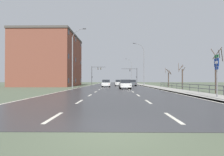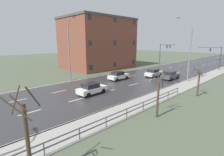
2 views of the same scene
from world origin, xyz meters
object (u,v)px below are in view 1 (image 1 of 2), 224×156
object	(u,v)px
car_near_left	(119,83)
highway_sign	(217,70)
street_lamp_left_bank	(73,59)
car_near_right	(132,83)
traffic_signal_left	(95,72)
brick_building	(50,60)
traffic_signal_right	(134,73)
car_distant	(106,83)
street_lamp_midground	(143,65)
street_lamp_distant	(131,71)
car_mid_centre	(125,84)

from	to	relation	value
car_near_left	highway_sign	bearing A→B (deg)	-78.54
street_lamp_left_bank	highway_sign	xyz separation A→B (m)	(15.83, -18.40, -3.04)
car_near_right	car_near_left	xyz separation A→B (m)	(-3.53, -0.13, 0.00)
traffic_signal_left	brick_building	world-z (taller)	brick_building
traffic_signal_right	traffic_signal_left	bearing A→B (deg)	-174.46
street_lamp_left_bank	highway_sign	bearing A→B (deg)	-49.29
traffic_signal_left	brick_building	xyz separation A→B (m)	(-9.73, -17.36, 2.19)
traffic_signal_right	car_near_right	bearing A→B (deg)	-97.02
car_distant	street_lamp_midground	bearing A→B (deg)	39.20
traffic_signal_right	car_distant	size ratio (longest dim) A/B	1.39
street_lamp_distant	car_mid_centre	xyz separation A→B (m)	(-5.62, -52.55, -4.63)
traffic_signal_left	street_lamp_left_bank	bearing A→B (deg)	-91.30
highway_sign	car_near_left	xyz separation A→B (m)	(-7.33, 32.25, -1.50)
street_lamp_distant	traffic_signal_left	distance (m)	24.09
traffic_signal_left	car_distant	xyz separation A→B (m)	(4.95, -24.33, -3.50)
street_lamp_distant	car_near_right	xyz separation A→B (m)	(-2.82, -36.42, -4.63)
traffic_signal_right	car_mid_centre	world-z (taller)	traffic_signal_right
car_near_left	car_near_right	bearing A→B (deg)	0.73
street_lamp_left_bank	traffic_signal_left	bearing A→B (deg)	88.70
car_mid_centre	street_lamp_distant	bearing A→B (deg)	81.57
highway_sign	car_distant	bearing A→B (deg)	112.15
car_near_right	car_mid_centre	size ratio (longest dim) A/B	0.99
traffic_signal_left	car_near_left	distance (m)	19.10
highway_sign	brick_building	bearing A→B (deg)	127.86
street_lamp_left_bank	car_mid_centre	distance (m)	10.51
car_near_right	traffic_signal_right	bearing A→B (deg)	83.51
car_near_left	street_lamp_distant	bearing A→B (deg)	78.81
traffic_signal_left	car_distant	distance (m)	25.07
car_mid_centre	car_near_left	distance (m)	16.02
traffic_signal_right	car_near_right	distance (m)	18.66
street_lamp_left_bank	street_lamp_distant	bearing A→B (deg)	73.58
highway_sign	traffic_signal_right	size ratio (longest dim) A/B	0.62
car_distant	traffic_signal_right	bearing A→B (deg)	70.32
car_near_right	car_distant	world-z (taller)	same
street_lamp_midground	traffic_signal_right	bearing A→B (deg)	91.81
street_lamp_left_bank	traffic_signal_right	bearing A→B (deg)	66.11
street_lamp_distant	car_distant	distance (m)	44.99
car_near_right	car_mid_centre	xyz separation A→B (m)	(-2.80, -16.14, 0.00)
traffic_signal_right	street_lamp_midground	bearing A→B (deg)	-88.19
street_lamp_distant	car_near_left	bearing A→B (deg)	-99.85
car_distant	brick_building	bearing A→B (deg)	153.52
car_near_left	brick_building	distance (m)	18.43
highway_sign	traffic_signal_right	bearing A→B (deg)	91.75
street_lamp_distant	traffic_signal_right	distance (m)	18.23
car_near_right	car_distant	size ratio (longest dim) A/B	1.00
highway_sign	car_near_left	distance (m)	33.11
car_mid_centre	brick_building	xyz separation A→B (m)	(-18.25, 15.73, 5.69)
traffic_signal_left	car_near_right	distance (m)	20.69
street_lamp_distant	car_near_left	xyz separation A→B (m)	(-6.35, -36.55, -4.63)
highway_sign	car_mid_centre	xyz separation A→B (m)	(-6.60, 16.24, -1.50)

